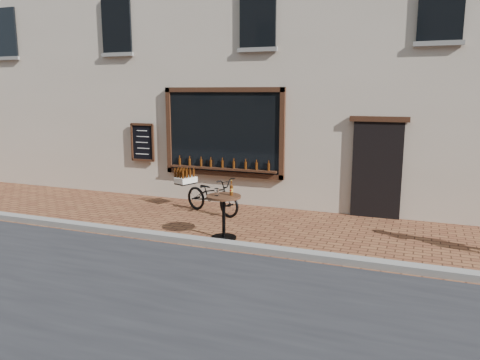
% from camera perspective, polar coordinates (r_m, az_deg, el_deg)
% --- Properties ---
extents(ground, '(90.00, 90.00, 0.00)m').
position_cam_1_polar(ground, '(8.46, 0.55, -9.01)').
color(ground, brown).
rests_on(ground, ground).
extents(kerb, '(90.00, 0.25, 0.12)m').
position_cam_1_polar(kerb, '(8.62, 1.03, -8.22)').
color(kerb, slate).
rests_on(kerb, ground).
extents(shop_building, '(28.00, 6.20, 10.00)m').
position_cam_1_polar(shop_building, '(14.39, 10.43, 19.08)').
color(shop_building, '#C3B19A').
rests_on(shop_building, ground).
extents(cargo_bicycle, '(2.04, 1.18, 0.95)m').
position_cam_1_polar(cargo_bicycle, '(11.14, -3.53, -1.78)').
color(cargo_bicycle, black).
rests_on(cargo_bicycle, ground).
extents(bistro_table, '(0.68, 0.68, 1.16)m').
position_cam_1_polar(bistro_table, '(9.17, -1.98, -3.42)').
color(bistro_table, black).
rests_on(bistro_table, ground).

